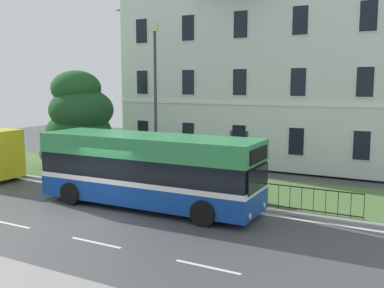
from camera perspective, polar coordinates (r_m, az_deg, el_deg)
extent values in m
cube|color=#424446|center=(17.23, -13.69, -9.56)|extent=(60.00, 56.00, 0.06)
cube|color=silver|center=(19.97, -6.69, -6.85)|extent=(54.00, 0.14, 0.01)
cube|color=silver|center=(17.43, -22.70, -9.63)|extent=(2.00, 0.12, 0.01)
cube|color=silver|center=(14.68, -12.49, -12.49)|extent=(2.00, 0.12, 0.01)
cube|color=silver|center=(12.62, 2.05, -15.78)|extent=(2.00, 0.12, 0.01)
cube|color=#9E9E99|center=(20.33, -5.93, -6.41)|extent=(57.00, 0.24, 0.12)
cube|color=#496935|center=(22.66, -1.94, -4.88)|extent=(57.00, 5.40, 0.12)
cube|color=silver|center=(29.60, 9.41, 8.44)|extent=(16.98, 8.52, 10.57)
cube|color=white|center=(25.60, 6.25, 5.35)|extent=(16.98, 0.06, 0.20)
cube|color=#2D333D|center=(25.85, 6.15, -0.71)|extent=(1.10, 0.06, 2.20)
cube|color=white|center=(28.95, -6.41, 1.58)|extent=(0.93, 0.04, 1.60)
cube|color=black|center=(28.94, -6.43, 1.58)|extent=(0.83, 0.03, 1.50)
cube|color=white|center=(27.19, -0.49, 1.22)|extent=(0.93, 0.04, 1.60)
cube|color=black|center=(27.17, -0.51, 1.22)|extent=(0.83, 0.03, 1.50)
cube|color=white|center=(25.76, 6.17, 0.80)|extent=(0.93, 0.04, 1.60)
cube|color=black|center=(25.74, 6.16, 0.80)|extent=(0.83, 0.03, 1.50)
cube|color=white|center=(24.71, 13.50, 0.33)|extent=(0.93, 0.04, 1.60)
cube|color=black|center=(24.69, 13.49, 0.32)|extent=(0.83, 0.03, 1.50)
cube|color=white|center=(24.10, 21.33, -0.18)|extent=(0.93, 0.04, 1.60)
cube|color=black|center=(24.08, 21.33, -0.19)|extent=(0.83, 0.03, 1.50)
cube|color=white|center=(28.78, -6.51, 8.03)|extent=(0.93, 0.04, 1.60)
cube|color=black|center=(28.76, -6.53, 8.03)|extent=(0.83, 0.03, 1.50)
cube|color=white|center=(27.01, -0.49, 8.09)|extent=(0.93, 0.04, 1.60)
cube|color=black|center=(26.99, -0.51, 8.09)|extent=(0.83, 0.03, 1.50)
cube|color=white|center=(25.56, 6.28, 8.06)|extent=(0.93, 0.04, 1.60)
cube|color=black|center=(25.54, 6.26, 8.06)|extent=(0.83, 0.03, 1.50)
cube|color=white|center=(24.51, 13.75, 7.89)|extent=(0.93, 0.04, 1.60)
cube|color=black|center=(24.49, 13.73, 7.89)|extent=(0.83, 0.03, 1.50)
cube|color=white|center=(23.89, 21.73, 7.56)|extent=(0.93, 0.04, 1.60)
cube|color=black|center=(23.87, 21.72, 7.56)|extent=(0.83, 0.03, 1.50)
cube|color=white|center=(28.97, -6.61, 14.48)|extent=(0.93, 0.04, 1.60)
cube|color=black|center=(28.96, -6.64, 14.48)|extent=(0.83, 0.03, 1.50)
cube|color=white|center=(27.21, -0.50, 14.96)|extent=(0.93, 0.04, 1.60)
cube|color=black|center=(27.19, -0.52, 14.96)|extent=(0.83, 0.03, 1.50)
cube|color=white|center=(25.78, 6.39, 15.30)|extent=(0.93, 0.04, 1.60)
cube|color=black|center=(25.76, 6.38, 15.31)|extent=(0.83, 0.03, 1.50)
cube|color=white|center=(24.73, 14.00, 15.44)|extent=(0.93, 0.04, 1.60)
cube|color=black|center=(24.71, 13.99, 15.45)|extent=(0.83, 0.03, 1.50)
cube|color=white|center=(24.12, 22.13, 15.30)|extent=(0.93, 0.04, 1.60)
cube|color=black|center=(24.11, 22.13, 15.31)|extent=(0.83, 0.03, 1.50)
cube|color=black|center=(19.53, -1.70, -3.93)|extent=(15.59, 0.04, 0.04)
cube|color=black|center=(19.73, -1.69, -6.40)|extent=(15.59, 0.04, 0.04)
cylinder|color=black|center=(24.37, -17.86, -3.07)|extent=(0.02, 0.02, 0.95)
cylinder|color=black|center=(24.05, -17.09, -3.18)|extent=(0.02, 0.02, 0.95)
cylinder|color=black|center=(23.73, -16.31, -3.30)|extent=(0.02, 0.02, 0.95)
cylinder|color=black|center=(23.42, -15.50, -3.41)|extent=(0.02, 0.02, 0.95)
cylinder|color=black|center=(23.11, -14.68, -3.53)|extent=(0.02, 0.02, 0.95)
cylinder|color=black|center=(22.80, -13.83, -3.65)|extent=(0.02, 0.02, 0.95)
cylinder|color=black|center=(22.51, -12.95, -3.78)|extent=(0.02, 0.02, 0.95)
cylinder|color=black|center=(22.21, -12.05, -3.90)|extent=(0.02, 0.02, 0.95)
cylinder|color=black|center=(21.93, -11.13, -4.03)|extent=(0.02, 0.02, 0.95)
cylinder|color=black|center=(21.64, -10.19, -4.16)|extent=(0.02, 0.02, 0.95)
cylinder|color=black|center=(21.37, -9.22, -4.30)|extent=(0.02, 0.02, 0.95)
cylinder|color=black|center=(21.10, -8.22, -4.43)|extent=(0.02, 0.02, 0.95)
cylinder|color=black|center=(20.84, -7.20, -4.57)|extent=(0.02, 0.02, 0.95)
cylinder|color=black|center=(20.58, -6.15, -4.71)|extent=(0.02, 0.02, 0.95)
cylinder|color=black|center=(20.33, -5.08, -4.85)|extent=(0.02, 0.02, 0.95)
cylinder|color=black|center=(20.09, -3.98, -4.99)|extent=(0.02, 0.02, 0.95)
cylinder|color=black|center=(19.86, -2.85, -5.14)|extent=(0.02, 0.02, 0.95)
cylinder|color=black|center=(19.63, -1.70, -5.28)|extent=(0.02, 0.02, 0.95)
cylinder|color=black|center=(19.42, -0.51, -5.43)|extent=(0.02, 0.02, 0.95)
cylinder|color=black|center=(19.21, 0.69, -5.58)|extent=(0.02, 0.02, 0.95)
cylinder|color=black|center=(19.01, 1.93, -5.73)|extent=(0.02, 0.02, 0.95)
cylinder|color=black|center=(18.82, 3.19, -5.87)|extent=(0.02, 0.02, 0.95)
cylinder|color=black|center=(18.64, 4.48, -6.02)|extent=(0.02, 0.02, 0.95)
cylinder|color=black|center=(18.47, 5.79, -6.17)|extent=(0.02, 0.02, 0.95)
cylinder|color=black|center=(18.30, 7.13, -6.32)|extent=(0.02, 0.02, 0.95)
cylinder|color=black|center=(18.15, 8.49, -6.47)|extent=(0.02, 0.02, 0.95)
cylinder|color=black|center=(18.01, 9.87, -6.61)|extent=(0.02, 0.02, 0.95)
cylinder|color=black|center=(17.88, 11.28, -6.76)|extent=(0.02, 0.02, 0.95)
cylinder|color=black|center=(17.76, 12.70, -6.90)|extent=(0.02, 0.02, 0.95)
cylinder|color=black|center=(17.65, 14.15, -7.04)|extent=(0.02, 0.02, 0.95)
cylinder|color=black|center=(17.55, 15.61, -7.17)|extent=(0.02, 0.02, 0.95)
cylinder|color=black|center=(17.47, 17.09, -7.31)|extent=(0.02, 0.02, 0.95)
cylinder|color=black|center=(17.39, 18.58, -7.44)|extent=(0.02, 0.02, 0.95)
cylinder|color=black|center=(17.33, 20.09, -7.56)|extent=(0.02, 0.02, 0.95)
cylinder|color=black|center=(17.28, 21.61, -7.68)|extent=(0.02, 0.02, 0.95)
cylinder|color=#423328|center=(26.48, -14.60, -1.63)|extent=(0.46, 0.46, 1.37)
ellipsoid|color=#1C4F26|center=(26.66, -14.60, -0.97)|extent=(4.47, 4.47, 2.24)
ellipsoid|color=#1B4D21|center=(26.54, -14.59, 1.70)|extent=(3.79, 3.79, 2.33)
ellipsoid|color=#1D4622|center=(26.10, -14.28, 4.36)|extent=(3.70, 3.70, 2.53)
ellipsoid|color=#1D4E22|center=(26.23, -14.94, 7.08)|extent=(2.87, 2.87, 2.04)
cube|color=navy|center=(18.18, -5.70, -5.89)|extent=(9.43, 2.68, 0.98)
cube|color=white|center=(18.08, -5.72, -4.50)|extent=(9.45, 2.70, 0.20)
cube|color=black|center=(17.98, -5.75, -2.93)|extent=(9.35, 2.64, 0.93)
cube|color=#318A4C|center=(17.84, -5.78, -0.18)|extent=(9.43, 2.68, 0.82)
cube|color=black|center=(15.98, 8.67, -4.53)|extent=(0.09, 2.13, 0.85)
cube|color=black|center=(15.81, 8.74, -1.42)|extent=(0.09, 1.83, 0.52)
cylinder|color=silver|center=(17.01, 9.47, -7.87)|extent=(0.04, 0.20, 0.20)
cylinder|color=silver|center=(15.53, 7.62, -9.37)|extent=(0.04, 0.20, 0.20)
cylinder|color=black|center=(17.91, 4.90, -6.99)|extent=(0.96, 0.31, 0.96)
cylinder|color=black|center=(15.76, 1.50, -9.04)|extent=(0.96, 0.31, 0.96)
cylinder|color=black|center=(20.97, -11.04, -4.90)|extent=(0.96, 0.31, 0.96)
cylinder|color=black|center=(19.17, -15.56, -6.25)|extent=(0.96, 0.31, 0.96)
cylinder|color=black|center=(25.52, -22.29, -3.38)|extent=(0.68, 0.23, 0.68)
cylinder|color=#333338|center=(20.89, -4.79, 4.40)|extent=(0.14, 0.14, 7.37)
cube|color=beige|center=(21.01, -4.92, 14.98)|extent=(0.36, 0.24, 0.36)
cylinder|color=#4C4742|center=(18.57, 8.31, -6.18)|extent=(0.46, 0.46, 0.92)
ellipsoid|color=black|center=(18.45, 8.34, -4.54)|extent=(0.47, 0.47, 0.16)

